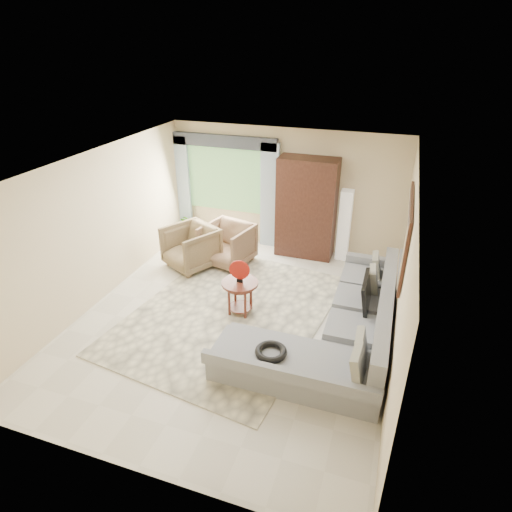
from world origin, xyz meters
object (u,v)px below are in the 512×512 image
(sectional_sofa, at_px, (341,332))
(armchair_right, at_px, (227,244))
(coffee_table, at_px, (240,297))
(armchair_left, at_px, (191,247))
(armoire, at_px, (306,208))
(floor_lamp, at_px, (344,225))
(tv_screen, at_px, (367,292))
(potted_plant, at_px, (191,226))

(sectional_sofa, distance_m, armchair_right, 3.29)
(sectional_sofa, distance_m, coffee_table, 1.79)
(armchair_left, distance_m, armchair_right, 0.74)
(armchair_right, xyz_separation_m, armoire, (1.41, 0.94, 0.62))
(coffee_table, relative_size, armchair_left, 0.65)
(sectional_sofa, xyz_separation_m, armoire, (-1.23, 2.90, 0.77))
(sectional_sofa, xyz_separation_m, floor_lamp, (-0.43, 2.96, 0.47))
(coffee_table, bearing_deg, tv_screen, 4.77)
(coffee_table, xyz_separation_m, floor_lamp, (1.33, 2.60, 0.43))
(sectional_sofa, relative_size, potted_plant, 6.36)
(armchair_left, relative_size, armoire, 0.45)
(armchair_left, xyz_separation_m, armchair_right, (0.64, 0.36, -0.00))
(sectional_sofa, relative_size, coffee_table, 5.65)
(armchair_right, height_order, armoire, armoire)
(coffee_table, bearing_deg, armchair_right, 118.81)
(potted_plant, bearing_deg, armchair_right, -36.25)
(sectional_sofa, xyz_separation_m, armchair_left, (-3.28, 1.60, 0.15))
(sectional_sofa, distance_m, tv_screen, 0.73)
(sectional_sofa, bearing_deg, armchair_left, 154.07)
(potted_plant, bearing_deg, armoire, -0.37)
(coffee_table, height_order, floor_lamp, floor_lamp)
(armchair_right, bearing_deg, armchair_left, -137.18)
(sectional_sofa, bearing_deg, coffee_table, 168.51)
(coffee_table, relative_size, potted_plant, 1.12)
(tv_screen, relative_size, coffee_table, 1.21)
(sectional_sofa, height_order, tv_screen, tv_screen)
(potted_plant, bearing_deg, sectional_sofa, -36.48)
(coffee_table, relative_size, armoire, 0.29)
(armchair_left, xyz_separation_m, potted_plant, (-0.66, 1.32, -0.16))
(armchair_right, height_order, potted_plant, armchair_right)
(coffee_table, bearing_deg, potted_plant, 130.49)
(armchair_right, bearing_deg, tv_screen, -12.84)
(armchair_right, xyz_separation_m, floor_lamp, (2.21, 1.00, 0.32))
(sectional_sofa, relative_size, armoire, 1.65)
(armchair_right, distance_m, armoire, 1.80)
(potted_plant, relative_size, floor_lamp, 0.36)
(potted_plant, relative_size, armoire, 0.26)
(tv_screen, xyz_separation_m, armchair_right, (-2.91, 1.43, -0.29))
(floor_lamp, bearing_deg, armchair_left, -154.50)
(coffee_table, relative_size, armchair_right, 0.65)
(tv_screen, xyz_separation_m, floor_lamp, (-0.70, 2.43, 0.03))
(armoire, bearing_deg, potted_plant, 179.63)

